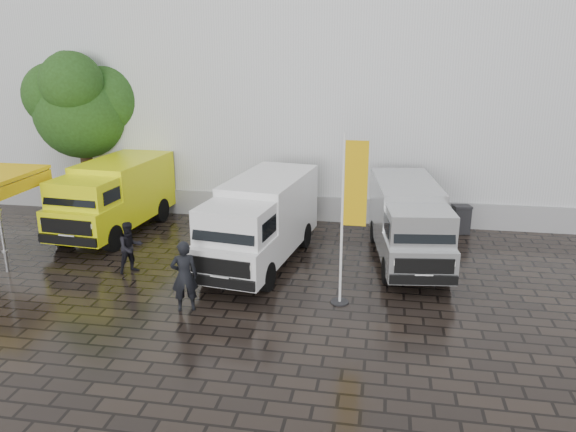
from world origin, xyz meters
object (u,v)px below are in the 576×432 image
object	(u,v)px
van_yellow	(114,198)
person_tent	(130,247)
van_white	(261,223)
van_silver	(408,224)
person_front	(184,276)
wheelie_bin	(461,219)
flagpole	(349,213)

from	to	relation	value
van_yellow	person_tent	xyz separation A→B (m)	(2.29, -3.58, -0.51)
van_white	van_silver	bearing A→B (deg)	20.12
van_white	person_front	xyz separation A→B (m)	(-1.25, -3.68, -0.37)
van_white	wheelie_bin	bearing A→B (deg)	40.65
van_white	wheelie_bin	xyz separation A→B (m)	(6.78, 4.36, -0.82)
flagpole	wheelie_bin	world-z (taller)	flagpole
van_yellow	van_white	size ratio (longest dim) A/B	0.92
van_silver	wheelie_bin	xyz separation A→B (m)	(2.10, 3.34, -0.73)
person_front	van_yellow	bearing A→B (deg)	-72.04
person_tent	van_yellow	bearing A→B (deg)	73.47
flagpole	person_front	distance (m)	4.67
van_white	flagpole	xyz separation A→B (m)	(2.98, -2.53, 1.26)
van_silver	wheelie_bin	bearing A→B (deg)	50.45
van_white	van_silver	size ratio (longest dim) A/B	1.08
wheelie_bin	person_front	world-z (taller)	person_front
van_yellow	van_silver	size ratio (longest dim) A/B	0.99
van_yellow	wheelie_bin	distance (m)	13.10
van_yellow	van_white	xyz separation A→B (m)	(6.10, -2.11, 0.02)
flagpole	person_tent	bearing A→B (deg)	171.13
van_silver	person_tent	size ratio (longest dim) A/B	3.54
van_silver	person_tent	world-z (taller)	van_silver
van_white	person_front	distance (m)	3.90
wheelie_bin	person_tent	xyz separation A→B (m)	(-10.59, -5.83, 0.29)
van_yellow	wheelie_bin	size ratio (longest dim) A/B	5.45
van_yellow	wheelie_bin	xyz separation A→B (m)	(12.88, 2.25, -0.80)
van_yellow	flagpole	distance (m)	10.28
flagpole	wheelie_bin	size ratio (longest dim) A/B	4.46
van_yellow	person_tent	size ratio (longest dim) A/B	3.52
van_yellow	van_white	bearing A→B (deg)	-14.20
van_silver	flagpole	distance (m)	4.16
person_front	person_tent	size ratio (longest dim) A/B	1.20
van_yellow	flagpole	xyz separation A→B (m)	(9.08, -4.64, 1.28)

